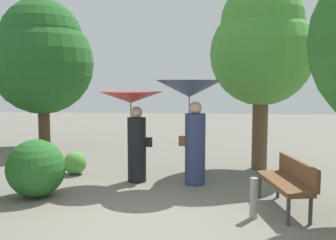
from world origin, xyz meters
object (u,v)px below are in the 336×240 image
person_left (133,114)px  tree_mid_right (262,44)px  park_bench (288,180)px  person_right (191,106)px  path_marker_post (254,198)px  tree_near_left (42,56)px

person_left → tree_mid_right: 3.55m
person_left → park_bench: bearing=-126.5°
person_left → person_right: bearing=-102.8°
path_marker_post → person_right: bearing=118.6°
person_right → tree_near_left: (-4.76, 3.87, 1.29)m
person_left → tree_near_left: tree_near_left is taller
tree_mid_right → path_marker_post: tree_mid_right is taller
path_marker_post → person_left: bearing=138.2°
person_right → park_bench: person_right is taller
tree_mid_right → path_marker_post: 4.43m
park_bench → tree_near_left: tree_near_left is taller
person_left → tree_mid_right: bearing=-70.3°
tree_mid_right → park_bench: bearing=-89.3°
tree_near_left → path_marker_post: bearing=-44.9°
person_right → tree_near_left: size_ratio=0.46×
person_right → path_marker_post: (1.04, -1.92, -1.31)m
person_left → person_right: size_ratio=0.89×
person_right → tree_near_left: 6.27m
person_right → tree_mid_right: bearing=-53.3°
person_left → path_marker_post: bearing=-139.5°
person_left → person_right: person_right is taller
person_left → person_right: (1.22, -0.11, 0.20)m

